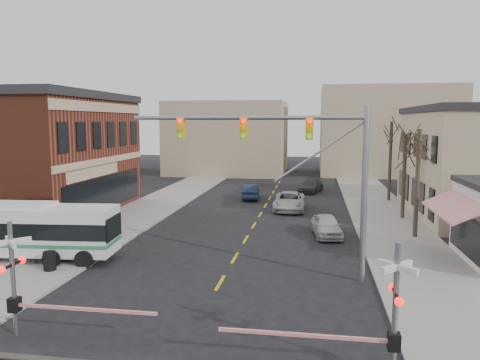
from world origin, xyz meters
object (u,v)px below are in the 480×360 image
(traffic_signal_mast, at_px, (299,156))
(car_d, at_px, (311,186))
(pedestrian_far, at_px, (62,226))
(car_a, at_px, (326,226))
(rr_crossing_east, at_px, (380,311))
(pedestrian_near, at_px, (34,247))
(transit_bus, at_px, (10,229))
(car_b, at_px, (251,191))
(trash_bin, at_px, (50,261))
(car_c, at_px, (289,201))
(rr_crossing_west, at_px, (25,281))

(traffic_signal_mast, relative_size, car_d, 2.40)
(pedestrian_far, bearing_deg, car_a, -48.30)
(rr_crossing_east, bearing_deg, pedestrian_far, 143.35)
(pedestrian_near, bearing_deg, transit_bus, 51.50)
(traffic_signal_mast, distance_m, car_d, 27.83)
(transit_bus, bearing_deg, car_b, 65.23)
(car_d, height_order, pedestrian_far, pedestrian_far)
(trash_bin, relative_size, pedestrian_far, 0.53)
(trash_bin, distance_m, car_c, 20.96)
(rr_crossing_west, bearing_deg, car_a, 56.58)
(traffic_signal_mast, height_order, car_d, traffic_signal_mast)
(traffic_signal_mast, height_order, car_c, traffic_signal_mast)
(car_a, bearing_deg, traffic_signal_mast, -108.74)
(car_b, bearing_deg, pedestrian_near, 64.54)
(car_b, bearing_deg, trash_bin, 68.62)
(transit_bus, bearing_deg, pedestrian_near, -20.42)
(pedestrian_near, bearing_deg, pedestrian_far, -5.93)
(pedestrian_near, bearing_deg, trash_bin, -142.90)
(pedestrian_near, relative_size, pedestrian_far, 0.96)
(pedestrian_far, bearing_deg, trash_bin, -128.67)
(car_a, distance_m, car_b, 15.30)
(car_c, bearing_deg, car_a, -71.82)
(trash_bin, relative_size, car_d, 0.20)
(rr_crossing_east, xyz_separation_m, car_d, (-2.21, 35.61, -1.31))
(traffic_signal_mast, xyz_separation_m, car_c, (-1.27, 16.96, -5.04))
(rr_crossing_west, distance_m, pedestrian_far, 13.09)
(car_a, xyz_separation_m, car_c, (-2.83, 8.53, 0.06))
(traffic_signal_mast, relative_size, rr_crossing_east, 1.95)
(trash_bin, distance_m, car_d, 31.00)
(car_c, bearing_deg, traffic_signal_mast, -85.87)
(rr_crossing_west, xyz_separation_m, car_a, (10.50, 15.91, -1.28))
(traffic_signal_mast, bearing_deg, pedestrian_far, 163.05)
(car_b, xyz_separation_m, car_c, (3.92, -5.20, 0.04))
(trash_bin, xyz_separation_m, car_b, (6.77, 23.23, 0.12))
(rr_crossing_east, xyz_separation_m, car_c, (-3.88, 25.21, -1.22))
(rr_crossing_east, bearing_deg, car_b, 104.39)
(traffic_signal_mast, bearing_deg, car_b, 103.20)
(transit_bus, height_order, rr_crossing_west, rr_crossing_west)
(rr_crossing_west, height_order, car_c, rr_crossing_west)
(trash_bin, xyz_separation_m, pedestrian_near, (-1.46, 1.02, 0.38))
(traffic_signal_mast, distance_m, car_c, 17.73)
(car_a, distance_m, pedestrian_far, 16.44)
(transit_bus, height_order, car_d, transit_bus)
(car_d, bearing_deg, car_b, -122.53)
(traffic_signal_mast, bearing_deg, car_d, 89.17)
(car_d, bearing_deg, pedestrian_near, -102.20)
(car_a, height_order, car_b, car_b)
(transit_bus, relative_size, car_c, 2.12)
(traffic_signal_mast, distance_m, rr_crossing_east, 9.47)
(traffic_signal_mast, bearing_deg, car_c, 94.29)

